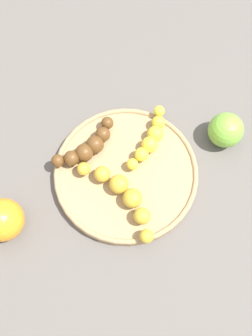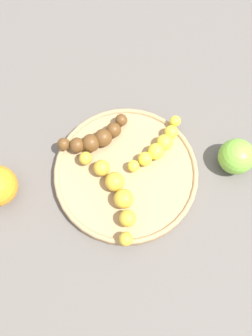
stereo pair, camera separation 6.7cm
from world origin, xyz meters
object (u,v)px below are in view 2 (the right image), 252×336
object	(u,v)px
banana_overripe	(96,138)
apple_green	(236,157)
banana_spotted	(115,192)
fruit_bowl	(126,173)
banana_yellow	(159,146)

from	to	relation	value
banana_overripe	apple_green	xyz separation A→B (m)	(0.23, -0.13, -0.00)
banana_spotted	banana_overripe	size ratio (longest dim) A/B	1.33
apple_green	banana_spotted	bearing A→B (deg)	176.49
banana_overripe	banana_spotted	bearing A→B (deg)	-5.91
fruit_bowl	banana_yellow	bearing A→B (deg)	16.30
banana_spotted	banana_overripe	world-z (taller)	banana_spotted
banana_spotted	banana_yellow	xyz separation A→B (m)	(0.11, 0.06, -0.00)
banana_yellow	banana_overripe	world-z (taller)	banana_overripe
apple_green	banana_overripe	bearing A→B (deg)	151.14
banana_spotted	banana_yellow	size ratio (longest dim) A/B	1.46
fruit_bowl	banana_overripe	bearing A→B (deg)	112.06
fruit_bowl	banana_yellow	world-z (taller)	banana_yellow
fruit_bowl	banana_spotted	distance (m)	0.06
banana_spotted	fruit_bowl	bearing A→B (deg)	40.24
fruit_bowl	banana_overripe	xyz separation A→B (m)	(-0.03, 0.08, 0.02)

